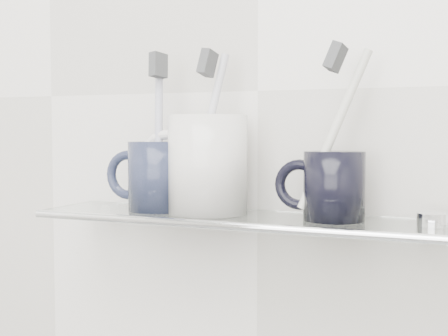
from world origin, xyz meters
The scene contains 18 objects.
wall_back centered at (0.00, 1.10, 1.25)m, with size 2.50×2.50×0.00m, color silver.
shelf_glass centered at (0.00, 1.04, 1.10)m, with size 0.50×0.12×0.01m, color silver.
shelf_rail centered at (0.00, 0.98, 1.10)m, with size 0.01×0.01×0.50m, color silver.
bracket_left centered at (-0.21, 1.09, 1.09)m, with size 0.02×0.02×0.03m, color silver.
bracket_right centered at (0.21, 1.09, 1.09)m, with size 0.02×0.02×0.03m, color silver.
mug_left centered at (-0.11, 1.04, 1.14)m, with size 0.08×0.08×0.09m, color #181F30.
mug_left_handle centered at (-0.16, 1.04, 1.14)m, with size 0.06×0.06×0.01m, color #181F30.
toothbrush_left centered at (-0.11, 1.04, 1.20)m, with size 0.01×0.01×0.19m, color #A5A4BD.
bristles_left centered at (-0.11, 1.04, 1.28)m, with size 0.01×0.02×0.03m, color #3C3E3F.
mug_center centered at (-0.04, 1.04, 1.16)m, with size 0.10×0.10×0.12m, color white.
mug_center_handle centered at (-0.10, 1.04, 1.16)m, with size 0.08×0.08×0.01m, color white.
toothbrush_center centered at (-0.04, 1.04, 1.20)m, with size 0.01×0.01×0.19m, color silver.
bristles_center centered at (-0.04, 1.04, 1.28)m, with size 0.01×0.02×0.03m, color #3C3E3F.
mug_right centered at (0.11, 1.04, 1.14)m, with size 0.07×0.07×0.08m, color black.
mug_right_handle centered at (0.07, 1.04, 1.14)m, with size 0.06×0.06×0.01m, color black.
toothbrush_right centered at (0.11, 1.04, 1.20)m, with size 0.01×0.01×0.19m, color beige.
bristles_right centered at (0.11, 1.04, 1.28)m, with size 0.01×0.02×0.03m, color #3C3E3F.
chrome_cap centered at (0.22, 1.04, 1.11)m, with size 0.03×0.03×0.01m, color silver.
Camera 1 is at (0.27, 0.36, 1.20)m, focal length 50.00 mm.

